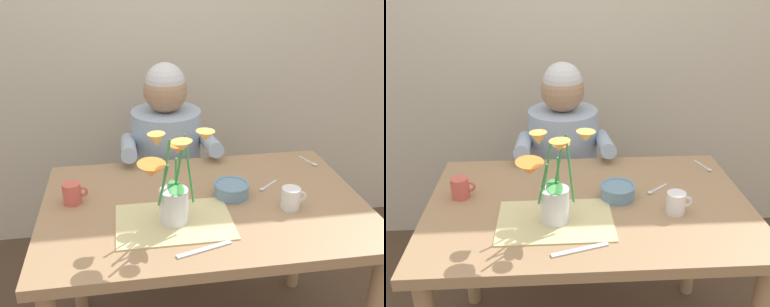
# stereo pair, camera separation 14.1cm
# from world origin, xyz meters

# --- Properties ---
(wood_panel_backdrop) EXTENTS (4.00, 0.10, 2.50)m
(wood_panel_backdrop) POSITION_xyz_m (0.00, 1.05, 1.25)
(wood_panel_backdrop) COLOR beige
(wood_panel_backdrop) RESTS_ON ground_plane
(dining_table) EXTENTS (1.20, 0.80, 0.74)m
(dining_table) POSITION_xyz_m (0.00, 0.00, 0.64)
(dining_table) COLOR #9E7A56
(dining_table) RESTS_ON ground_plane
(seated_person) EXTENTS (0.45, 0.47, 1.14)m
(seated_person) POSITION_xyz_m (-0.08, 0.62, 0.56)
(seated_person) COLOR #4C4C56
(seated_person) RESTS_ON ground_plane
(striped_placemat) EXTENTS (0.40, 0.28, 0.00)m
(striped_placemat) POSITION_xyz_m (-0.13, -0.12, 0.74)
(striped_placemat) COLOR beige
(striped_placemat) RESTS_ON dining_table
(flower_vase) EXTENTS (0.28, 0.27, 0.34)m
(flower_vase) POSITION_xyz_m (-0.13, -0.13, 0.90)
(flower_vase) COLOR silver
(flower_vase) RESTS_ON dining_table
(ceramic_bowl) EXTENTS (0.14, 0.14, 0.06)m
(ceramic_bowl) POSITION_xyz_m (0.11, 0.03, 0.77)
(ceramic_bowl) COLOR #6689A8
(ceramic_bowl) RESTS_ON dining_table
(dinner_knife) EXTENTS (0.19, 0.07, 0.00)m
(dinner_knife) POSITION_xyz_m (-0.05, -0.29, 0.74)
(dinner_knife) COLOR silver
(dinner_knife) RESTS_ON dining_table
(coffee_cup) EXTENTS (0.09, 0.07, 0.08)m
(coffee_cup) POSITION_xyz_m (0.30, -0.09, 0.78)
(coffee_cup) COLOR silver
(coffee_cup) RESTS_ON dining_table
(ceramic_mug) EXTENTS (0.09, 0.07, 0.08)m
(ceramic_mug) POSITION_xyz_m (-0.48, 0.07, 0.78)
(ceramic_mug) COLOR #CC564C
(ceramic_mug) RESTS_ON dining_table
(spoon_0) EXTENTS (0.05, 0.12, 0.01)m
(spoon_0) POSITION_xyz_m (0.53, 0.27, 0.74)
(spoon_0) COLOR silver
(spoon_0) RESTS_ON dining_table
(spoon_1) EXTENTS (0.10, 0.09, 0.01)m
(spoon_1) POSITION_xyz_m (0.26, 0.07, 0.74)
(spoon_1) COLOR silver
(spoon_1) RESTS_ON dining_table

